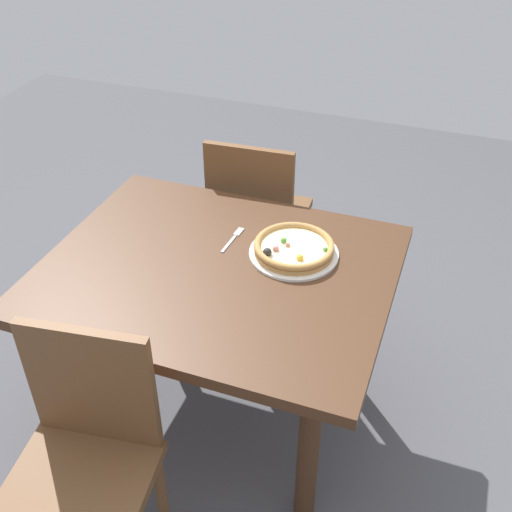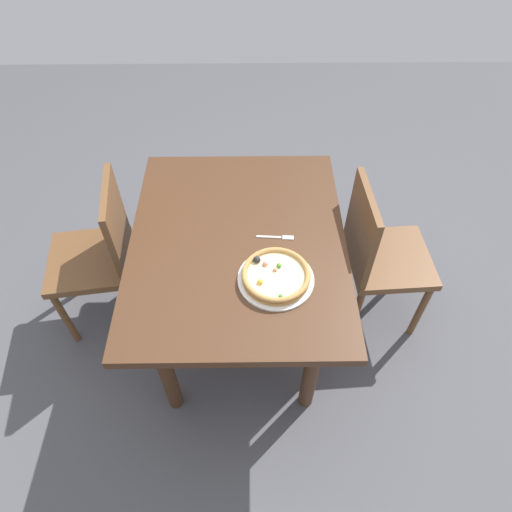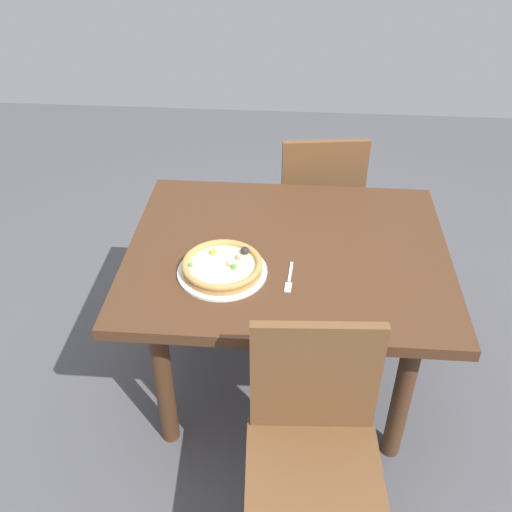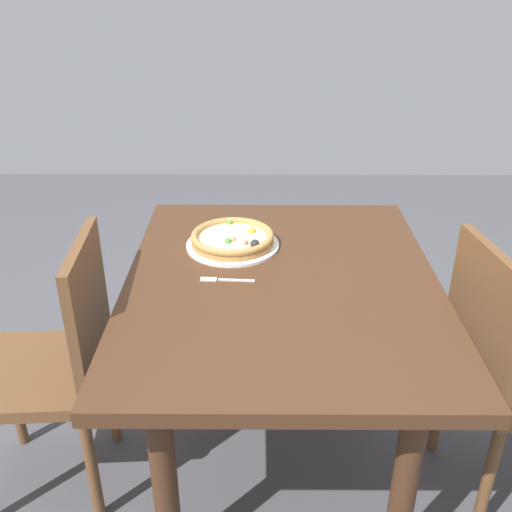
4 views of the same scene
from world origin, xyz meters
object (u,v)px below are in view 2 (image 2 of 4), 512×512
at_px(chair_far, 378,254).
at_px(plate, 276,279).
at_px(pizza, 276,275).
at_px(fork, 278,237).
at_px(dining_table, 238,254).
at_px(chair_near, 101,253).

height_order(chair_far, plate, chair_far).
xyz_separation_m(chair_far, pizza, (0.33, -0.53, 0.26)).
distance_m(chair_far, pizza, 0.68).
relative_size(chair_far, pizza, 3.16).
xyz_separation_m(plate, fork, (-0.23, 0.02, -0.00)).
bearing_deg(fork, dining_table, -172.70).
height_order(dining_table, plate, plate).
bearing_deg(chair_near, fork, -105.54).
xyz_separation_m(chair_near, plate, (0.35, 0.85, 0.24)).
distance_m(dining_table, plate, 0.29).
xyz_separation_m(chair_far, plate, (0.33, -0.53, 0.24)).
bearing_deg(chair_near, plate, -120.33).
relative_size(dining_table, chair_far, 1.33).
bearing_deg(dining_table, chair_far, 98.80).
bearing_deg(chair_far, dining_table, -84.60).
bearing_deg(dining_table, pizza, 35.46).
relative_size(chair_near, fork, 5.34).
relative_size(chair_near, plate, 2.83).
relative_size(plate, fork, 1.89).
height_order(dining_table, chair_near, chair_near).
xyz_separation_m(chair_near, fork, (0.12, 0.87, 0.23)).
relative_size(dining_table, plate, 3.76).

